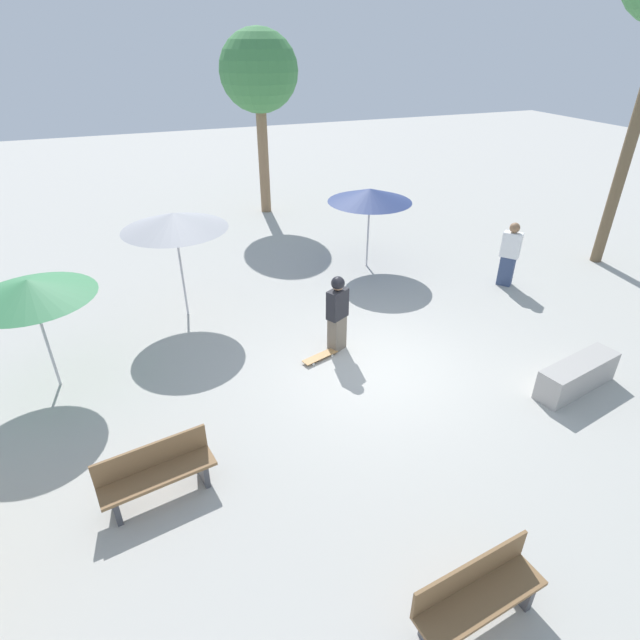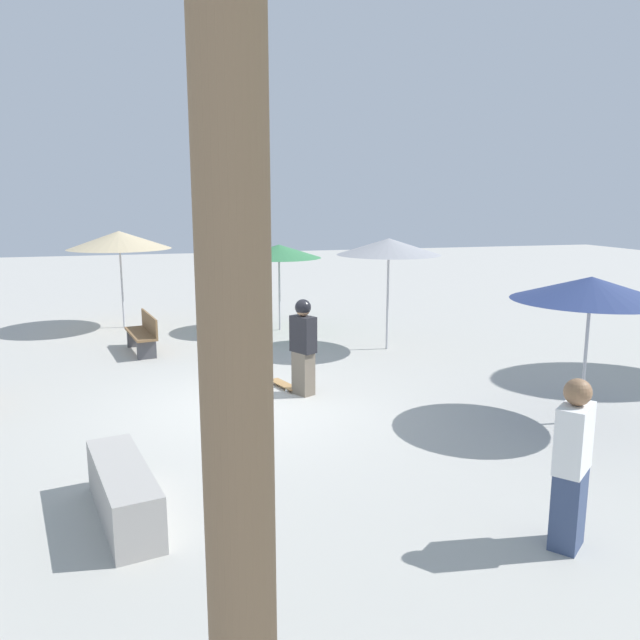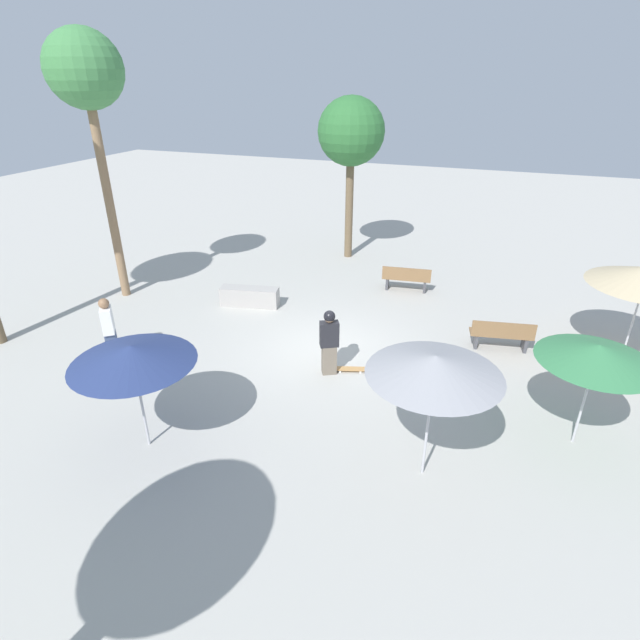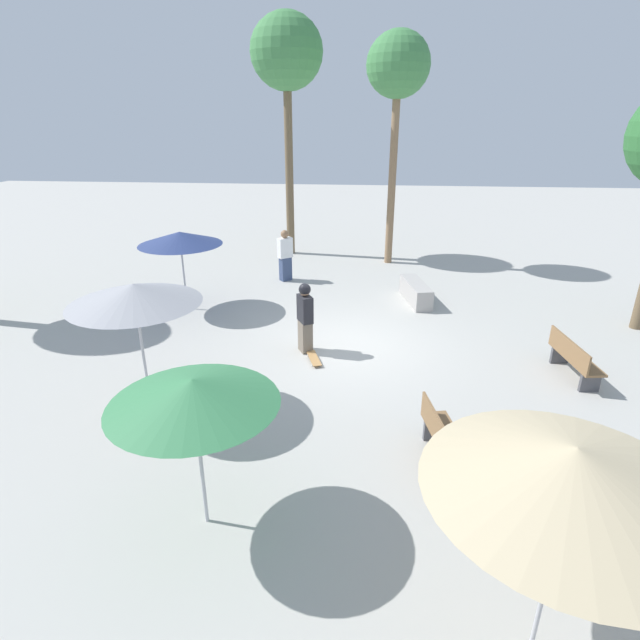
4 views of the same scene
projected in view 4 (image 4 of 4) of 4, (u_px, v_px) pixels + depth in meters
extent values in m
plane|color=#B2AFA8|center=(348.00, 345.00, 12.05)|extent=(60.00, 60.00, 0.00)
cube|color=#726656|center=(305.00, 336.00, 11.62)|extent=(0.38, 0.42, 0.76)
cube|color=#232328|center=(305.00, 309.00, 11.36)|extent=(0.43, 0.51, 0.62)
sphere|color=tan|center=(305.00, 291.00, 11.19)|extent=(0.25, 0.25, 0.25)
sphere|color=black|center=(305.00, 289.00, 11.18)|extent=(0.28, 0.28, 0.28)
cube|color=#B7844C|center=(314.00, 358.00, 11.29)|extent=(0.44, 0.82, 0.02)
cylinder|color=silver|center=(320.00, 364.00, 11.09)|extent=(0.05, 0.06, 0.05)
cylinder|color=silver|center=(312.00, 365.00, 11.06)|extent=(0.05, 0.06, 0.05)
cylinder|color=silver|center=(315.00, 354.00, 11.54)|extent=(0.05, 0.06, 0.05)
cylinder|color=silver|center=(308.00, 355.00, 11.50)|extent=(0.05, 0.06, 0.05)
cube|color=#A8A39E|center=(416.00, 292.00, 14.77)|extent=(0.85, 1.88, 0.59)
cube|color=#47474C|center=(560.00, 355.00, 11.13)|extent=(0.40, 0.13, 0.40)
cube|color=#47474C|center=(590.00, 382.00, 9.97)|extent=(0.40, 0.13, 0.40)
cube|color=olive|center=(576.00, 358.00, 10.46)|extent=(0.64, 1.64, 0.05)
cube|color=olive|center=(569.00, 349.00, 10.37)|extent=(0.24, 1.59, 0.40)
cube|color=#47474C|center=(435.00, 429.00, 8.49)|extent=(0.40, 0.15, 0.40)
cube|color=#47474C|center=(461.00, 479.00, 7.34)|extent=(0.40, 0.15, 0.40)
cube|color=olive|center=(449.00, 440.00, 7.83)|extent=(0.73, 1.65, 0.05)
cube|color=olive|center=(438.00, 429.00, 7.72)|extent=(0.34, 1.58, 0.40)
cylinder|color=#B7B7BC|center=(143.00, 352.00, 9.01)|extent=(0.05, 0.05, 2.36)
cone|color=#99999E|center=(134.00, 294.00, 8.58)|extent=(2.29, 2.29, 0.36)
cylinder|color=#B7B7BC|center=(201.00, 458.00, 6.45)|extent=(0.05, 0.05, 2.09)
cone|color=#387F4C|center=(193.00, 392.00, 6.07)|extent=(2.14, 2.14, 0.34)
cylinder|color=#B7B7BC|center=(184.00, 273.00, 13.95)|extent=(0.05, 0.05, 2.10)
cone|color=navy|center=(180.00, 238.00, 13.57)|extent=(2.28, 2.28, 0.35)
cylinder|color=#B7B7BC|center=(550.00, 564.00, 4.76)|extent=(0.05, 0.05, 2.37)
cone|color=#C6B289|center=(573.00, 469.00, 4.34)|extent=(2.62, 2.62, 0.46)
cylinder|color=brown|center=(289.00, 165.00, 18.83)|extent=(0.30, 0.30, 6.82)
sphere|color=#428447|center=(287.00, 52.00, 17.39)|extent=(2.57, 2.57, 2.57)
cylinder|color=#896B4C|center=(392.00, 175.00, 17.64)|extent=(0.27, 0.27, 6.37)
sphere|color=#428447|center=(398.00, 64.00, 16.31)|extent=(2.11, 2.11, 2.11)
cube|color=#38476B|center=(286.00, 269.00, 16.66)|extent=(0.44, 0.43, 0.79)
cube|color=white|center=(285.00, 248.00, 16.39)|extent=(0.52, 0.49, 0.65)
sphere|color=#8C6647|center=(285.00, 234.00, 16.22)|extent=(0.26, 0.26, 0.26)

